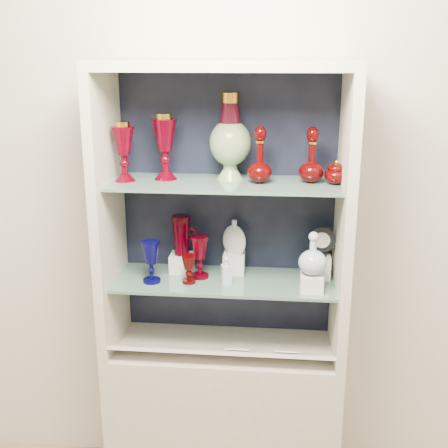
# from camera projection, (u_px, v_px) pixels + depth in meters

# --- Properties ---
(wall_back) EXTENTS (3.50, 0.02, 2.80)m
(wall_back) POSITION_uv_depth(u_px,v_px,m) (229.00, 188.00, 2.46)
(wall_back) COLOR white
(wall_back) RESTS_ON ground
(cabinet_base) EXTENTS (1.00, 0.40, 0.75)m
(cabinet_base) POSITION_uv_depth(u_px,v_px,m) (224.00, 419.00, 2.54)
(cabinet_base) COLOR beige
(cabinet_base) RESTS_ON ground
(cabinet_back_panel) EXTENTS (0.98, 0.02, 1.15)m
(cabinet_back_panel) POSITION_uv_depth(u_px,v_px,m) (228.00, 206.00, 2.46)
(cabinet_back_panel) COLOR black
(cabinet_back_panel) RESTS_ON cabinet_base
(cabinet_side_left) EXTENTS (0.04, 0.40, 1.15)m
(cabinet_side_left) POSITION_uv_depth(u_px,v_px,m) (109.00, 215.00, 2.32)
(cabinet_side_left) COLOR beige
(cabinet_side_left) RESTS_ON cabinet_base
(cabinet_side_right) EXTENTS (0.04, 0.40, 1.15)m
(cabinet_side_right) POSITION_uv_depth(u_px,v_px,m) (344.00, 221.00, 2.23)
(cabinet_side_right) COLOR beige
(cabinet_side_right) RESTS_ON cabinet_base
(cabinet_top_cap) EXTENTS (1.00, 0.40, 0.04)m
(cabinet_top_cap) POSITION_uv_depth(u_px,v_px,m) (224.00, 66.00, 2.11)
(cabinet_top_cap) COLOR beige
(cabinet_top_cap) RESTS_ON cabinet_side_left
(shelf_lower) EXTENTS (0.92, 0.34, 0.01)m
(shelf_lower) POSITION_uv_depth(u_px,v_px,m) (224.00, 281.00, 2.37)
(shelf_lower) COLOR slate
(shelf_lower) RESTS_ON cabinet_side_left
(shelf_upper) EXTENTS (0.92, 0.34, 0.01)m
(shelf_upper) POSITION_uv_depth(u_px,v_px,m) (224.00, 184.00, 2.25)
(shelf_upper) COLOR slate
(shelf_upper) RESTS_ON cabinet_side_left
(label_ledge) EXTENTS (0.92, 0.17, 0.09)m
(label_ledge) POSITION_uv_depth(u_px,v_px,m) (221.00, 352.00, 2.32)
(label_ledge) COLOR beige
(label_ledge) RESTS_ON cabinet_base
(label_card_0) EXTENTS (0.10, 0.06, 0.03)m
(label_card_0) POSITION_uv_depth(u_px,v_px,m) (287.00, 352.00, 2.29)
(label_card_0) COLOR white
(label_card_0) RESTS_ON label_ledge
(label_card_1) EXTENTS (0.10, 0.06, 0.03)m
(label_card_1) POSITION_uv_depth(u_px,v_px,m) (237.00, 349.00, 2.31)
(label_card_1) COLOR white
(label_card_1) RESTS_ON label_ledge
(pedestal_lamp_left) EXTENTS (0.10, 0.10, 0.24)m
(pedestal_lamp_left) POSITION_uv_depth(u_px,v_px,m) (124.00, 152.00, 2.24)
(pedestal_lamp_left) COLOR #4B000D
(pedestal_lamp_left) RESTS_ON shelf_upper
(pedestal_lamp_right) EXTENTS (0.12, 0.12, 0.27)m
(pedestal_lamp_right) POSITION_uv_depth(u_px,v_px,m) (165.00, 147.00, 2.27)
(pedestal_lamp_right) COLOR #4B000D
(pedestal_lamp_right) RESTS_ON shelf_upper
(enamel_urn) EXTENTS (0.17, 0.17, 0.35)m
(enamel_urn) POSITION_uv_depth(u_px,v_px,m) (230.00, 137.00, 2.26)
(enamel_urn) COLOR #0C4025
(enamel_urn) RESTS_ON shelf_upper
(ruby_decanter_a) EXTENTS (0.12, 0.12, 0.25)m
(ruby_decanter_a) POSITION_uv_depth(u_px,v_px,m) (260.00, 151.00, 2.20)
(ruby_decanter_a) COLOR #410202
(ruby_decanter_a) RESTS_ON shelf_upper
(ruby_decanter_b) EXTENTS (0.12, 0.12, 0.24)m
(ruby_decanter_b) POSITION_uv_depth(u_px,v_px,m) (312.00, 153.00, 2.21)
(ruby_decanter_b) COLOR #410202
(ruby_decanter_b) RESTS_ON shelf_upper
(lidded_bowl) EXTENTS (0.11, 0.11, 0.10)m
(lidded_bowl) POSITION_uv_depth(u_px,v_px,m) (336.00, 172.00, 2.20)
(lidded_bowl) COLOR #410202
(lidded_bowl) RESTS_ON shelf_upper
(cobalt_goblet) EXTENTS (0.10, 0.10, 0.18)m
(cobalt_goblet) POSITION_uv_depth(u_px,v_px,m) (151.00, 262.00, 2.32)
(cobalt_goblet) COLOR #040340
(cobalt_goblet) RESTS_ON shelf_lower
(ruby_goblet_tall) EXTENTS (0.10, 0.10, 0.18)m
(ruby_goblet_tall) POSITION_uv_depth(u_px,v_px,m) (200.00, 257.00, 2.37)
(ruby_goblet_tall) COLOR #4B000D
(ruby_goblet_tall) RESTS_ON shelf_lower
(ruby_goblet_small) EXTENTS (0.08, 0.08, 0.12)m
(ruby_goblet_small) POSITION_uv_depth(u_px,v_px,m) (189.00, 269.00, 2.32)
(ruby_goblet_small) COLOR #410202
(ruby_goblet_small) RESTS_ON shelf_lower
(riser_ruby_pitcher) EXTENTS (0.10, 0.10, 0.08)m
(riser_ruby_pitcher) POSITION_uv_depth(u_px,v_px,m) (182.00, 263.00, 2.45)
(riser_ruby_pitcher) COLOR silver
(riser_ruby_pitcher) RESTS_ON shelf_lower
(ruby_pitcher) EXTENTS (0.13, 0.09, 0.17)m
(ruby_pitcher) POSITION_uv_depth(u_px,v_px,m) (181.00, 235.00, 2.41)
(ruby_pitcher) COLOR #4B000D
(ruby_pitcher) RESTS_ON riser_ruby_pitcher
(clear_square_bottle) EXTENTS (0.05, 0.05, 0.12)m
(clear_square_bottle) POSITION_uv_depth(u_px,v_px,m) (226.00, 270.00, 2.31)
(clear_square_bottle) COLOR #A6B9C4
(clear_square_bottle) RESTS_ON shelf_lower
(riser_flat_flask) EXTENTS (0.09, 0.09, 0.09)m
(riser_flat_flask) POSITION_uv_depth(u_px,v_px,m) (234.00, 263.00, 2.43)
(riser_flat_flask) COLOR silver
(riser_flat_flask) RESTS_ON shelf_lower
(flat_flask) EXTENTS (0.12, 0.08, 0.15)m
(flat_flask) POSITION_uv_depth(u_px,v_px,m) (234.00, 236.00, 2.40)
(flat_flask) COLOR silver
(flat_flask) RESTS_ON riser_flat_flask
(riser_clear_round_decanter) EXTENTS (0.09, 0.09, 0.07)m
(riser_clear_round_decanter) POSITION_uv_depth(u_px,v_px,m) (312.00, 282.00, 2.25)
(riser_clear_round_decanter) COLOR silver
(riser_clear_round_decanter) RESTS_ON shelf_lower
(clear_round_decanter) EXTENTS (0.15, 0.15, 0.17)m
(clear_round_decanter) POSITION_uv_depth(u_px,v_px,m) (313.00, 254.00, 2.21)
(clear_round_decanter) COLOR #A6B9C4
(clear_round_decanter) RESTS_ON riser_clear_round_decanter
(riser_cameo_medallion) EXTENTS (0.08, 0.08, 0.10)m
(riser_cameo_medallion) POSITION_uv_depth(u_px,v_px,m) (321.00, 267.00, 2.37)
(riser_cameo_medallion) COLOR silver
(riser_cameo_medallion) RESTS_ON shelf_lower
(cameo_medallion) EXTENTS (0.11, 0.04, 0.13)m
(cameo_medallion) POSITION_uv_depth(u_px,v_px,m) (322.00, 241.00, 2.34)
(cameo_medallion) COLOR black
(cameo_medallion) RESTS_ON riser_cameo_medallion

